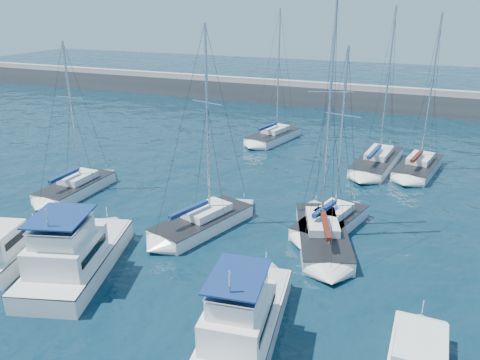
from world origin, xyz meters
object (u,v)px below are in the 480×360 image
at_px(motor_yacht_port_inner, 74,257).
at_px(sailboat_back_b, 377,161).
at_px(sailboat_mid_d, 322,234).
at_px(motor_yacht_port_outer, 5,251).
at_px(sailboat_mid_a, 76,187).
at_px(sailboat_mid_b, 203,222).
at_px(sailboat_mid_c, 331,221).
at_px(motor_yacht_stbd_inner, 243,323).
at_px(sailboat_back_a, 273,136).
at_px(sailboat_back_c, 418,167).

relative_size(motor_yacht_port_inner, sailboat_back_b, 0.66).
bearing_deg(sailboat_mid_d, motor_yacht_port_outer, -167.75).
height_order(sailboat_mid_a, sailboat_back_b, sailboat_back_b).
relative_size(sailboat_mid_b, sailboat_back_b, 0.94).
xyz_separation_m(motor_yacht_port_inner, sailboat_mid_c, (12.96, 11.80, -0.61)).
xyz_separation_m(motor_yacht_stbd_inner, sailboat_mid_c, (1.40, 13.63, -0.61)).
relative_size(motor_yacht_stbd_inner, sailboat_back_b, 0.62).
bearing_deg(sailboat_mid_d, sailboat_mid_b, 170.30).
distance_m(motor_yacht_port_outer, sailboat_back_b, 33.68).
relative_size(sailboat_mid_a, sailboat_mid_c, 0.98).
xyz_separation_m(sailboat_mid_c, sailboat_mid_d, (-0.12, -2.22, 0.01)).
relative_size(motor_yacht_stbd_inner, sailboat_mid_b, 0.66).
bearing_deg(sailboat_mid_b, motor_yacht_stbd_inner, -36.86).
height_order(motor_yacht_port_outer, sailboat_mid_d, sailboat_mid_d).
height_order(motor_yacht_port_inner, sailboat_back_a, sailboat_back_a).
height_order(motor_yacht_port_outer, sailboat_back_b, sailboat_back_b).
bearing_deg(sailboat_back_c, sailboat_mid_b, -115.93).
height_order(sailboat_mid_d, sailboat_back_b, sailboat_mid_d).
distance_m(motor_yacht_port_outer, motor_yacht_stbd_inner, 16.28).
distance_m(motor_yacht_port_inner, sailboat_back_c, 32.41).
bearing_deg(sailboat_back_b, sailboat_mid_c, -88.69).
bearing_deg(sailboat_back_c, motor_yacht_port_outer, -118.88).
height_order(sailboat_mid_a, sailboat_mid_b, sailboat_mid_b).
relative_size(sailboat_mid_d, sailboat_back_c, 1.09).
bearing_deg(sailboat_back_a, sailboat_back_b, -7.72).
bearing_deg(sailboat_back_c, sailboat_mid_c, -98.60).
bearing_deg(motor_yacht_stbd_inner, sailboat_back_a, 98.39).
relative_size(motor_yacht_port_outer, motor_yacht_stbd_inner, 0.68).
distance_m(sailboat_mid_b, sailboat_back_c, 23.07).
bearing_deg(motor_yacht_port_inner, sailboat_back_b, 45.44).
distance_m(sailboat_mid_a, sailboat_mid_b, 13.19).
distance_m(sailboat_mid_a, sailboat_back_a, 24.06).
bearing_deg(sailboat_mid_d, motor_yacht_stbd_inner, -114.65).
height_order(motor_yacht_stbd_inner, sailboat_mid_c, sailboat_mid_c).
height_order(sailboat_back_b, sailboat_back_c, sailboat_back_b).
relative_size(motor_yacht_stbd_inner, sailboat_back_a, 0.64).
relative_size(motor_yacht_port_inner, sailboat_back_c, 0.68).
distance_m(sailboat_mid_d, sailboat_back_a, 24.78).
height_order(motor_yacht_port_outer, sailboat_back_a, sailboat_back_a).
xyz_separation_m(motor_yacht_stbd_inner, sailboat_mid_d, (1.28, 11.41, -0.60)).
bearing_deg(sailboat_back_b, motor_yacht_stbd_inner, -88.90).
distance_m(motor_yacht_port_outer, sailboat_back_a, 33.28).
xyz_separation_m(motor_yacht_port_inner, sailboat_back_b, (14.40, 27.01, -0.62)).
bearing_deg(sailboat_mid_b, sailboat_mid_a, -170.52).
xyz_separation_m(motor_yacht_stbd_inner, sailboat_back_c, (6.73, 28.59, -0.61)).
bearing_deg(motor_yacht_port_outer, sailboat_back_c, 34.44).
height_order(motor_yacht_stbd_inner, sailboat_back_c, sailboat_back_c).
bearing_deg(sailboat_back_c, sailboat_back_a, 173.58).
bearing_deg(sailboat_back_a, motor_yacht_port_inner, -79.94).
bearing_deg(sailboat_back_b, sailboat_mid_d, -88.40).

